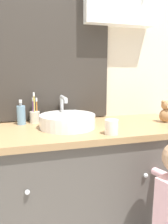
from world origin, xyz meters
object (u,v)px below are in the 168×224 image
at_px(toothbrush_holder, 35,116).
at_px(drinking_cup, 111,127).
at_px(soap_dispenser, 21,115).
at_px(sink_basin, 68,120).
at_px(teddy_bear, 166,112).

relative_size(toothbrush_holder, drinking_cup, 2.55).
height_order(soap_dispenser, drinking_cup, soap_dispenser).
relative_size(sink_basin, teddy_bear, 2.62).
bearing_deg(sink_basin, soap_dispenser, 151.94).
height_order(soap_dispenser, teddy_bear, soap_dispenser).
bearing_deg(soap_dispenser, teddy_bear, -11.71).
relative_size(soap_dispenser, teddy_bear, 1.07).
xyz_separation_m(toothbrush_holder, drinking_cup, (0.37, -0.38, -0.01)).
bearing_deg(soap_dispenser, drinking_cup, -37.74).
relative_size(sink_basin, drinking_cup, 4.92).
bearing_deg(toothbrush_holder, drinking_cup, -45.43).
distance_m(toothbrush_holder, teddy_bear, 0.85).
bearing_deg(drinking_cup, sink_basin, 132.10).
distance_m(sink_basin, teddy_bear, 0.64).
relative_size(sink_basin, soap_dispenser, 2.46).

